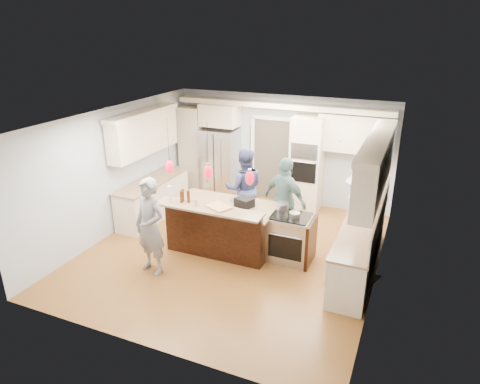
% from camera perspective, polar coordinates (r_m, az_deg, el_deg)
% --- Properties ---
extents(ground_plane, '(6.00, 6.00, 0.00)m').
position_cam_1_polar(ground_plane, '(8.70, -0.91, -7.85)').
color(ground_plane, '#A4652C').
rests_on(ground_plane, ground).
extents(room_shell, '(5.54, 6.04, 2.72)m').
position_cam_1_polar(room_shell, '(7.98, -0.99, 3.64)').
color(room_shell, '#B2BCC6').
rests_on(room_shell, ground).
extents(refrigerator, '(0.90, 0.70, 1.80)m').
position_cam_1_polar(refrigerator, '(11.16, -2.71, 3.87)').
color(refrigerator, '#B7B7BC').
rests_on(refrigerator, ground).
extents(oven_column, '(0.72, 0.69, 2.30)m').
position_cam_1_polar(oven_column, '(10.36, 8.90, 3.69)').
color(oven_column, beige).
rests_on(oven_column, ground).
extents(back_upper_cabinets, '(5.30, 0.61, 2.54)m').
position_cam_1_polar(back_upper_cabinets, '(10.75, 1.40, 7.46)').
color(back_upper_cabinets, beige).
rests_on(back_upper_cabinets, ground).
extents(right_counter_run, '(0.64, 3.10, 2.51)m').
position_cam_1_polar(right_counter_run, '(7.93, 16.34, -3.28)').
color(right_counter_run, beige).
rests_on(right_counter_run, ground).
extents(left_cabinets, '(0.64, 2.30, 2.51)m').
position_cam_1_polar(left_cabinets, '(10.04, -11.91, 2.35)').
color(left_cabinets, beige).
rests_on(left_cabinets, ground).
extents(kitchen_island, '(2.10, 1.46, 1.12)m').
position_cam_1_polar(kitchen_island, '(8.63, -2.24, -4.49)').
color(kitchen_island, black).
rests_on(kitchen_island, ground).
extents(island_range, '(0.82, 0.71, 0.92)m').
position_cam_1_polar(island_range, '(8.26, 6.91, -6.10)').
color(island_range, '#B7B7BC').
rests_on(island_range, ground).
extents(pendant_lights, '(1.75, 0.15, 1.03)m').
position_cam_1_polar(pendant_lights, '(7.65, -4.26, 2.68)').
color(pendant_lights, black).
rests_on(pendant_lights, ground).
extents(person_bar_end, '(0.74, 0.57, 1.80)m').
position_cam_1_polar(person_bar_end, '(7.80, -11.90, -4.53)').
color(person_bar_end, slate).
rests_on(person_bar_end, ground).
extents(person_far_left, '(1.07, 0.98, 1.79)m').
position_cam_1_polar(person_far_left, '(9.41, 0.56, 0.48)').
color(person_far_left, navy).
rests_on(person_far_left, ground).
extents(person_far_right, '(1.15, 0.83, 1.81)m').
position_cam_1_polar(person_far_right, '(8.78, 6.01, -1.14)').
color(person_far_right, slate).
rests_on(person_far_right, ground).
extents(person_range_side, '(0.87, 1.13, 1.55)m').
position_cam_1_polar(person_range_side, '(8.98, 15.33, -2.18)').
color(person_range_side, '#9B8BBB').
rests_on(person_range_side, ground).
extents(floor_rug, '(0.93, 1.11, 0.01)m').
position_cam_1_polar(floor_rug, '(8.03, 14.80, -11.30)').
color(floor_rug, olive).
rests_on(floor_rug, ground).
extents(water_bottle, '(0.10, 0.10, 0.33)m').
position_cam_1_polar(water_bottle, '(8.13, -9.35, -0.31)').
color(water_bottle, silver).
rests_on(water_bottle, kitchen_island).
extents(beer_bottle_a, '(0.07, 0.07, 0.24)m').
position_cam_1_polar(beer_bottle_a, '(8.18, -7.66, -0.42)').
color(beer_bottle_a, '#441D0C').
rests_on(beer_bottle_a, kitchen_island).
extents(beer_bottle_b, '(0.06, 0.06, 0.24)m').
position_cam_1_polar(beer_bottle_b, '(8.11, -7.81, -0.63)').
color(beer_bottle_b, '#441D0C').
rests_on(beer_bottle_b, kitchen_island).
extents(beer_bottle_c, '(0.06, 0.06, 0.24)m').
position_cam_1_polar(beer_bottle_c, '(8.10, -6.89, -0.59)').
color(beer_bottle_c, '#441D0C').
rests_on(beer_bottle_c, kitchen_island).
extents(drink_can, '(0.06, 0.06, 0.11)m').
position_cam_1_polar(drink_can, '(7.96, -5.87, -1.45)').
color(drink_can, '#B7B7BC').
rests_on(drink_can, kitchen_island).
extents(cutting_board, '(0.53, 0.47, 0.03)m').
position_cam_1_polar(cutting_board, '(7.85, -2.86, -1.99)').
color(cutting_board, tan).
rests_on(cutting_board, kitchen_island).
extents(pot_large, '(0.24, 0.24, 0.14)m').
position_cam_1_polar(pot_large, '(8.27, 5.67, -1.94)').
color(pot_large, '#B7B7BC').
rests_on(pot_large, island_range).
extents(pot_small, '(0.21, 0.21, 0.10)m').
position_cam_1_polar(pot_small, '(7.98, 7.28, -3.05)').
color(pot_small, '#B7B7BC').
rests_on(pot_small, island_range).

